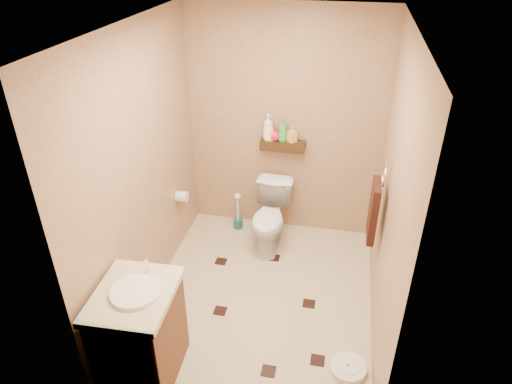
# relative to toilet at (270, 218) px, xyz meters

# --- Properties ---
(ground) EXTENTS (2.50, 2.50, 0.00)m
(ground) POSITION_rel_toilet_xyz_m (0.06, -0.83, -0.34)
(ground) COLOR beige
(ground) RESTS_ON ground
(wall_back) EXTENTS (2.00, 0.04, 2.40)m
(wall_back) POSITION_rel_toilet_xyz_m (0.06, 0.42, 0.86)
(wall_back) COLOR tan
(wall_back) RESTS_ON ground
(wall_front) EXTENTS (2.00, 0.04, 2.40)m
(wall_front) POSITION_rel_toilet_xyz_m (0.06, -2.08, 0.86)
(wall_front) COLOR tan
(wall_front) RESTS_ON ground
(wall_left) EXTENTS (0.04, 2.50, 2.40)m
(wall_left) POSITION_rel_toilet_xyz_m (-0.94, -0.83, 0.86)
(wall_left) COLOR tan
(wall_left) RESTS_ON ground
(wall_right) EXTENTS (0.04, 2.50, 2.40)m
(wall_right) POSITION_rel_toilet_xyz_m (1.06, -0.83, 0.86)
(wall_right) COLOR tan
(wall_right) RESTS_ON ground
(ceiling) EXTENTS (2.00, 2.50, 0.02)m
(ceiling) POSITION_rel_toilet_xyz_m (0.06, -0.83, 2.06)
(ceiling) COLOR silver
(ceiling) RESTS_ON wall_back
(wall_shelf) EXTENTS (0.46, 0.14, 0.10)m
(wall_shelf) POSITION_rel_toilet_xyz_m (0.06, 0.34, 0.68)
(wall_shelf) COLOR #3C2710
(wall_shelf) RESTS_ON wall_back
(floor_accents) EXTENTS (1.19, 1.49, 0.01)m
(floor_accents) POSITION_rel_toilet_xyz_m (0.14, -0.92, -0.34)
(floor_accents) COLOR black
(floor_accents) RESTS_ON ground
(toilet) EXTENTS (0.39, 0.67, 0.68)m
(toilet) POSITION_rel_toilet_xyz_m (0.00, 0.00, 0.00)
(toilet) COLOR white
(toilet) RESTS_ON ground
(vanity) EXTENTS (0.57, 0.68, 0.92)m
(vanity) POSITION_rel_toilet_xyz_m (-0.64, -1.78, 0.07)
(vanity) COLOR brown
(vanity) RESTS_ON ground
(bathroom_scale) EXTENTS (0.32, 0.32, 0.06)m
(bathroom_scale) POSITION_rel_toilet_xyz_m (0.88, -1.47, -0.31)
(bathroom_scale) COLOR white
(bathroom_scale) RESTS_ON ground
(toilet_brush) EXTENTS (0.10, 0.10, 0.45)m
(toilet_brush) POSITION_rel_toilet_xyz_m (-0.40, 0.24, -0.18)
(toilet_brush) COLOR #175C54
(toilet_brush) RESTS_ON ground
(towel_ring) EXTENTS (0.12, 0.30, 0.76)m
(towel_ring) POSITION_rel_toilet_xyz_m (0.97, -0.58, 0.61)
(towel_ring) COLOR silver
(towel_ring) RESTS_ON wall_right
(toilet_paper) EXTENTS (0.12, 0.11, 0.12)m
(toilet_paper) POSITION_rel_toilet_xyz_m (-0.88, -0.18, 0.26)
(toilet_paper) COLOR white
(toilet_paper) RESTS_ON wall_left
(bottle_a) EXTENTS (0.15, 0.15, 0.27)m
(bottle_a) POSITION_rel_toilet_xyz_m (-0.09, 0.34, 0.87)
(bottle_a) COLOR white
(bottle_a) RESTS_ON wall_shelf
(bottle_b) EXTENTS (0.09, 0.09, 0.18)m
(bottle_b) POSITION_rel_toilet_xyz_m (-0.07, 0.34, 0.82)
(bottle_b) COLOR gold
(bottle_b) RESTS_ON wall_shelf
(bottle_c) EXTENTS (0.14, 0.14, 0.14)m
(bottle_c) POSITION_rel_toilet_xyz_m (-0.02, 0.34, 0.80)
(bottle_c) COLOR red
(bottle_c) RESTS_ON wall_shelf
(bottle_d) EXTENTS (0.12, 0.12, 0.24)m
(bottle_d) POSITION_rel_toilet_xyz_m (0.06, 0.34, 0.85)
(bottle_d) COLOR green
(bottle_d) RESTS_ON wall_shelf
(bottle_e) EXTENTS (0.11, 0.11, 0.17)m
(bottle_e) POSITION_rel_toilet_xyz_m (0.16, 0.34, 0.82)
(bottle_e) COLOR #F4B551
(bottle_e) RESTS_ON wall_shelf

